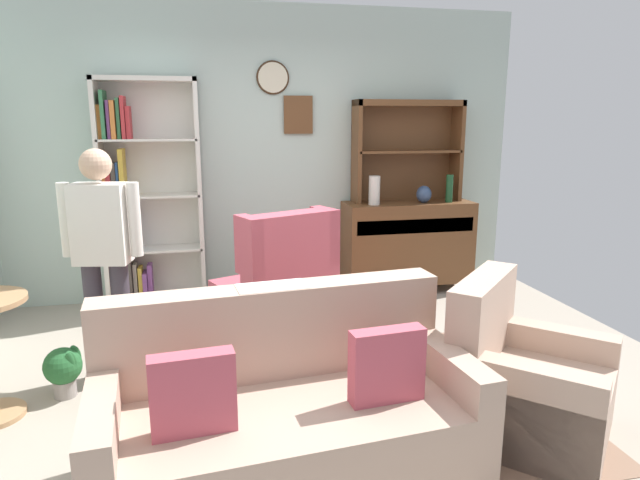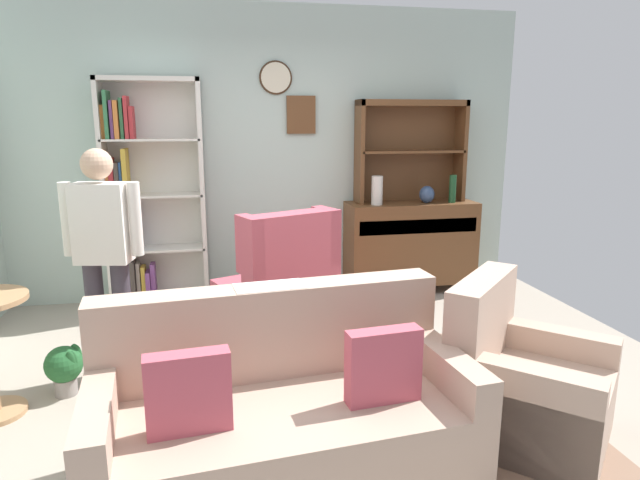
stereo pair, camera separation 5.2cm
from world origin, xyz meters
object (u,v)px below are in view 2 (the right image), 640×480
(sideboard, at_px, (410,242))
(sideboard_hutch, at_px, (410,137))
(vase_tall, at_px, (377,190))
(couch_floral, at_px, (283,417))
(book_stack, at_px, (291,328))
(bottle_wine, at_px, (453,189))
(wingback_chair, at_px, (280,291))
(vase_round, at_px, (427,194))
(armchair_floral, at_px, (523,387))
(person_reading, at_px, (104,249))
(potted_plant_small, at_px, (65,367))
(bookshelf, at_px, (145,200))
(coffee_table, at_px, (279,344))

(sideboard, height_order, sideboard_hutch, sideboard_hutch)
(sideboard_hutch, xyz_separation_m, vase_tall, (-0.39, -0.19, -0.50))
(couch_floral, height_order, book_stack, couch_floral)
(bottle_wine, bearing_deg, wingback_chair, -155.20)
(vase_round, relative_size, wingback_chair, 0.16)
(armchair_floral, bearing_deg, person_reading, 153.21)
(vase_round, xyz_separation_m, armchair_floral, (-0.45, -2.58, -0.72))
(potted_plant_small, relative_size, person_reading, 0.21)
(sideboard_hutch, bearing_deg, vase_round, -53.52)
(vase_round, bearing_deg, sideboard, 152.83)
(bottle_wine, xyz_separation_m, potted_plant_small, (-3.32, -1.57, -0.87))
(bookshelf, bearing_deg, wingback_chair, -42.74)
(sideboard, bearing_deg, potted_plant_small, -150.55)
(sideboard_hutch, bearing_deg, person_reading, -149.63)
(vase_tall, distance_m, person_reading, 2.67)
(coffee_table, distance_m, book_stack, 0.13)
(vase_round, height_order, person_reading, person_reading)
(potted_plant_small, bearing_deg, sideboard, 29.45)
(vase_round, bearing_deg, couch_floral, -124.01)
(vase_round, bearing_deg, potted_plant_small, -152.58)
(book_stack, bearing_deg, sideboard, 52.14)
(vase_round, height_order, book_stack, vase_round)
(book_stack, bearing_deg, armchair_floral, -30.34)
(vase_tall, height_order, bottle_wine, vase_tall)
(armchair_floral, bearing_deg, bottle_wine, 74.48)
(bottle_wine, relative_size, potted_plant_small, 0.85)
(vase_round, distance_m, potted_plant_small, 3.55)
(couch_floral, distance_m, armchair_floral, 1.35)
(bookshelf, relative_size, sideboard_hutch, 1.91)
(bottle_wine, bearing_deg, armchair_floral, -105.52)
(sideboard, height_order, vase_tall, vase_tall)
(bookshelf, distance_m, couch_floral, 3.04)
(couch_floral, distance_m, person_reading, 1.73)
(wingback_chair, height_order, coffee_table, wingback_chair)
(bottle_wine, distance_m, armchair_floral, 2.76)
(potted_plant_small, bearing_deg, bookshelf, 78.28)
(wingback_chair, relative_size, person_reading, 0.67)
(armchair_floral, height_order, potted_plant_small, armchair_floral)
(sideboard, bearing_deg, wingback_chair, -147.12)
(wingback_chair, height_order, potted_plant_small, wingback_chair)
(sideboard, height_order, coffee_table, sideboard)
(sideboard, distance_m, vase_tall, 0.68)
(armchair_floral, distance_m, potted_plant_small, 2.80)
(armchair_floral, distance_m, book_stack, 1.39)
(vase_tall, bearing_deg, bookshelf, 175.72)
(book_stack, bearing_deg, sideboard_hutch, 53.64)
(vase_round, xyz_separation_m, potted_plant_small, (-3.06, -1.59, -0.81))
(armchair_floral, distance_m, coffee_table, 1.45)
(vase_round, xyz_separation_m, couch_floral, (-1.80, -2.67, -0.69))
(sideboard_hutch, relative_size, book_stack, 5.04)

